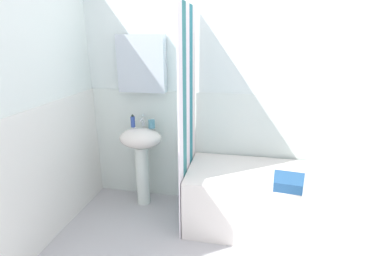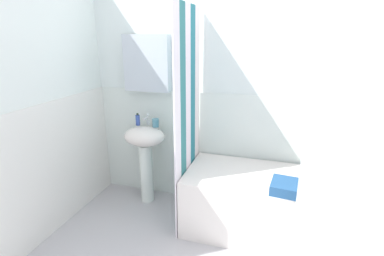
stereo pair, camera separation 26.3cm
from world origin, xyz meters
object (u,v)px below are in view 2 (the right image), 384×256
object	(u,v)px
lotion_bottle	(356,165)
towel_folded	(291,188)
toothbrush_cup	(156,123)
shampoo_bottle	(340,160)
soap_dispenser	(138,120)
bathtub	(272,205)
conditioner_bottle	(331,162)
washer_dryer_stack	(361,203)
sink	(145,148)

from	to	relation	value
lotion_bottle	towel_folded	distance (m)	0.75
toothbrush_cup	shampoo_bottle	distance (m)	1.79
soap_dispenser	lotion_bottle	world-z (taller)	soap_dispenser
toothbrush_cup	towel_folded	bearing A→B (deg)	-18.32
bathtub	shampoo_bottle	size ratio (longest dim) A/B	6.81
toothbrush_cup	bathtub	size ratio (longest dim) A/B	0.05
bathtub	conditioner_bottle	distance (m)	0.66
lotion_bottle	conditioner_bottle	size ratio (longest dim) A/B	0.92
soap_dispenser	washer_dryer_stack	bearing A→B (deg)	-28.60
shampoo_bottle	bathtub	bearing A→B (deg)	-151.47
toothbrush_cup	shampoo_bottle	world-z (taller)	toothbrush_cup
sink	washer_dryer_stack	xyz separation A→B (m)	(1.78, -0.98, 0.25)
soap_dispenser	toothbrush_cup	xyz separation A→B (m)	(0.20, 0.00, -0.02)
shampoo_bottle	washer_dryer_stack	size ratio (longest dim) A/B	0.13
bathtub	shampoo_bottle	world-z (taller)	shampoo_bottle
soap_dispenser	toothbrush_cup	bearing A→B (deg)	0.95
sink	soap_dispenser	bearing A→B (deg)	153.39
toothbrush_cup	towel_folded	size ratio (longest dim) A/B	0.27
lotion_bottle	washer_dryer_stack	world-z (taller)	washer_dryer_stack
bathtub	towel_folded	world-z (taller)	towel_folded
sink	bathtub	distance (m)	1.38
shampoo_bottle	toothbrush_cup	bearing A→B (deg)	-177.09
sink	towel_folded	world-z (taller)	sink
washer_dryer_stack	bathtub	bearing A→B (deg)	119.44
soap_dispenser	towel_folded	distance (m)	1.64
sink	bathtub	xyz separation A→B (m)	(1.32, -0.16, -0.34)
sink	lotion_bottle	distance (m)	2.01
toothbrush_cup	soap_dispenser	bearing A→B (deg)	-179.05
toothbrush_cup	shampoo_bottle	bearing A→B (deg)	2.91
sink	toothbrush_cup	xyz separation A→B (m)	(0.11, 0.05, 0.27)
shampoo_bottle	towel_folded	distance (m)	0.69
bathtub	washer_dryer_stack	bearing A→B (deg)	-60.56
sink	towel_folded	xyz separation A→B (m)	(1.45, -0.40, -0.02)
bathtub	towel_folded	size ratio (longest dim) A/B	5.07
soap_dispenser	conditioner_bottle	world-z (taller)	soap_dispenser
towel_folded	washer_dryer_stack	world-z (taller)	washer_dryer_stack
towel_folded	lotion_bottle	bearing A→B (deg)	42.43
shampoo_bottle	conditioner_bottle	distance (m)	0.10
soap_dispenser	toothbrush_cup	world-z (taller)	soap_dispenser
lotion_bottle	shampoo_bottle	size ratio (longest dim) A/B	0.84
bathtub	lotion_bottle	size ratio (longest dim) A/B	8.14
conditioner_bottle	towel_folded	distance (m)	0.60
bathtub	conditioner_bottle	bearing A→B (deg)	28.81
sink	shampoo_bottle	size ratio (longest dim) A/B	3.68
toothbrush_cup	towel_folded	distance (m)	1.45
toothbrush_cup	washer_dryer_stack	bearing A→B (deg)	-31.47
conditioner_bottle	washer_dryer_stack	xyz separation A→B (m)	(-0.02, -1.07, 0.21)
sink	toothbrush_cup	size ratio (longest dim) A/B	10.00
sink	lotion_bottle	bearing A→B (deg)	3.11
toothbrush_cup	washer_dryer_stack	xyz separation A→B (m)	(1.67, -1.02, -0.02)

